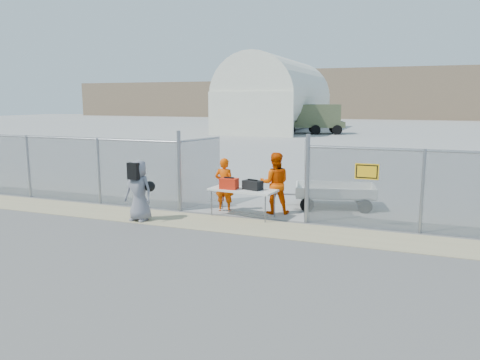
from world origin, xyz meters
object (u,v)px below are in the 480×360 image
at_px(security_worker_right, 275,183).
at_px(utility_trailer, 335,195).
at_px(security_worker_left, 224,185).
at_px(folding_table, 243,203).
at_px(visitor, 139,191).

xyz_separation_m(security_worker_right, utility_trailer, (1.58, 1.46, -0.55)).
distance_m(security_worker_left, utility_trailer, 3.59).
xyz_separation_m(folding_table, security_worker_right, (0.76, 0.75, 0.52)).
xyz_separation_m(security_worker_left, security_worker_right, (1.53, 0.29, 0.10)).
height_order(folding_table, utility_trailer, folding_table).
bearing_deg(security_worker_left, utility_trailer, -153.67).
xyz_separation_m(visitor, utility_trailer, (4.94, 3.67, -0.49)).
xyz_separation_m(folding_table, visitor, (-2.61, -1.46, 0.46)).
relative_size(security_worker_left, security_worker_right, 0.89).
bearing_deg(security_worker_left, visitor, 43.31).
distance_m(security_worker_left, visitor, 2.66).
distance_m(folding_table, utility_trailer, 3.21).
bearing_deg(security_worker_right, folding_table, 26.67).
height_order(visitor, utility_trailer, visitor).
bearing_deg(utility_trailer, security_worker_left, -163.38).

